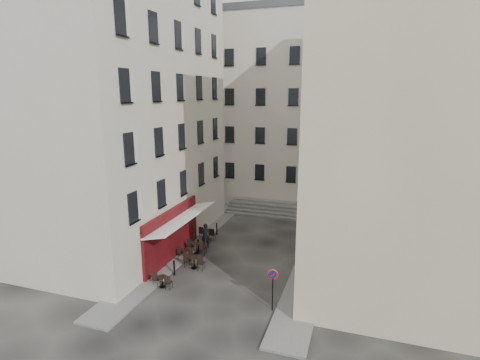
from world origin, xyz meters
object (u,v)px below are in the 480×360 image
at_px(bistro_table_a, 163,280).
at_px(pedestrian, 206,236).
at_px(no_parking_sign, 273,282).
at_px(bistro_table_b, 194,261).

relative_size(bistro_table_a, pedestrian, 0.66).
xyz_separation_m(no_parking_sign, pedestrian, (-6.40, 6.28, -0.68)).
relative_size(bistro_table_a, bistro_table_b, 0.86).
relative_size(bistro_table_b, pedestrian, 0.77).
distance_m(no_parking_sign, pedestrian, 8.99).
xyz_separation_m(bistro_table_a, bistro_table_b, (0.72, 2.71, 0.07)).
bearing_deg(no_parking_sign, bistro_table_a, 168.08).
height_order(bistro_table_a, pedestrian, pedestrian).
height_order(no_parking_sign, bistro_table_a, no_parking_sign).
height_order(bistro_table_a, bistro_table_b, bistro_table_b).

